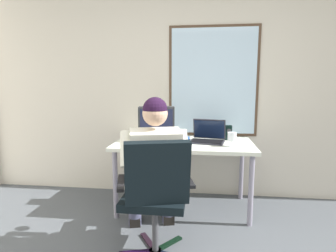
{
  "coord_description": "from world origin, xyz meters",
  "views": [
    {
      "loc": [
        -0.05,
        -1.12,
        1.32
      ],
      "look_at": [
        -0.34,
        1.3,
        0.95
      ],
      "focal_mm": 29.66,
      "sensor_mm": 36.0,
      "label": 1
    }
  ],
  "objects_px": {
    "office_chair": "(156,190)",
    "desk_speaker": "(228,133)",
    "person_seated": "(154,168)",
    "desk": "(184,148)",
    "crt_monitor": "(157,122)",
    "wine_glass": "(232,137)",
    "laptop": "(208,136)",
    "coffee_mug": "(185,142)"
  },
  "relations": [
    {
      "from": "desk_speaker",
      "to": "office_chair",
      "type": "bearing_deg",
      "value": -118.88
    },
    {
      "from": "office_chair",
      "to": "person_seated",
      "type": "xyz_separation_m",
      "value": [
        -0.06,
        0.25,
        0.09
      ]
    },
    {
      "from": "desk",
      "to": "laptop",
      "type": "bearing_deg",
      "value": 12.22
    },
    {
      "from": "laptop",
      "to": "wine_glass",
      "type": "bearing_deg",
      "value": -43.79
    },
    {
      "from": "desk",
      "to": "crt_monitor",
      "type": "bearing_deg",
      "value": -179.62
    },
    {
      "from": "person_seated",
      "to": "desk_speaker",
      "type": "height_order",
      "value": "person_seated"
    },
    {
      "from": "desk",
      "to": "desk_speaker",
      "type": "bearing_deg",
      "value": 19.89
    },
    {
      "from": "office_chair",
      "to": "wine_glass",
      "type": "xyz_separation_m",
      "value": [
        0.62,
        0.77,
        0.26
      ]
    },
    {
      "from": "desk",
      "to": "coffee_mug",
      "type": "distance_m",
      "value": 0.23
    },
    {
      "from": "laptop",
      "to": "coffee_mug",
      "type": "xyz_separation_m",
      "value": [
        -0.22,
        -0.26,
        -0.01
      ]
    },
    {
      "from": "crt_monitor",
      "to": "wine_glass",
      "type": "distance_m",
      "value": 0.79
    },
    {
      "from": "office_chair",
      "to": "wine_glass",
      "type": "height_order",
      "value": "office_chair"
    },
    {
      "from": "desk",
      "to": "crt_monitor",
      "type": "height_order",
      "value": "crt_monitor"
    },
    {
      "from": "wine_glass",
      "to": "coffee_mug",
      "type": "height_order",
      "value": "wine_glass"
    },
    {
      "from": "desk",
      "to": "wine_glass",
      "type": "relative_size",
      "value": 10.11
    },
    {
      "from": "office_chair",
      "to": "desk",
      "type": "bearing_deg",
      "value": 81.54
    },
    {
      "from": "person_seated",
      "to": "desk_speaker",
      "type": "distance_m",
      "value": 1.1
    },
    {
      "from": "desk",
      "to": "crt_monitor",
      "type": "relative_size",
      "value": 3.66
    },
    {
      "from": "office_chair",
      "to": "person_seated",
      "type": "distance_m",
      "value": 0.27
    },
    {
      "from": "coffee_mug",
      "to": "crt_monitor",
      "type": "bearing_deg",
      "value": 147.73
    },
    {
      "from": "desk",
      "to": "person_seated",
      "type": "relative_size",
      "value": 1.16
    },
    {
      "from": "desk_speaker",
      "to": "person_seated",
      "type": "bearing_deg",
      "value": -127.88
    },
    {
      "from": "crt_monitor",
      "to": "laptop",
      "type": "xyz_separation_m",
      "value": [
        0.54,
        0.06,
        -0.15
      ]
    },
    {
      "from": "person_seated",
      "to": "coffee_mug",
      "type": "distance_m",
      "value": 0.55
    },
    {
      "from": "office_chair",
      "to": "wine_glass",
      "type": "distance_m",
      "value": 1.02
    },
    {
      "from": "coffee_mug",
      "to": "desk_speaker",
      "type": "bearing_deg",
      "value": 39.99
    },
    {
      "from": "laptop",
      "to": "desk_speaker",
      "type": "height_order",
      "value": "laptop"
    },
    {
      "from": "person_seated",
      "to": "crt_monitor",
      "type": "height_order",
      "value": "person_seated"
    },
    {
      "from": "laptop",
      "to": "person_seated",
      "type": "bearing_deg",
      "value": -121.1
    },
    {
      "from": "office_chair",
      "to": "coffee_mug",
      "type": "bearing_deg",
      "value": 77.17
    },
    {
      "from": "desk",
      "to": "desk_speaker",
      "type": "distance_m",
      "value": 0.52
    },
    {
      "from": "desk_speaker",
      "to": "coffee_mug",
      "type": "bearing_deg",
      "value": -140.01
    },
    {
      "from": "desk",
      "to": "wine_glass",
      "type": "bearing_deg",
      "value": -18.71
    },
    {
      "from": "crt_monitor",
      "to": "wine_glass",
      "type": "bearing_deg",
      "value": -11.79
    },
    {
      "from": "crt_monitor",
      "to": "desk_speaker",
      "type": "bearing_deg",
      "value": 12.8
    },
    {
      "from": "office_chair",
      "to": "wine_glass",
      "type": "relative_size",
      "value": 6.72
    },
    {
      "from": "desk_speaker",
      "to": "laptop",
      "type": "bearing_deg",
      "value": -152.2
    },
    {
      "from": "laptop",
      "to": "office_chair",
      "type": "bearing_deg",
      "value": -111.51
    },
    {
      "from": "office_chair",
      "to": "coffee_mug",
      "type": "xyz_separation_m",
      "value": [
        0.17,
        0.74,
        0.22
      ]
    },
    {
      "from": "crt_monitor",
      "to": "wine_glass",
      "type": "xyz_separation_m",
      "value": [
        0.76,
        -0.16,
        -0.11
      ]
    },
    {
      "from": "desk_speaker",
      "to": "desk",
      "type": "bearing_deg",
      "value": -160.11
    },
    {
      "from": "office_chair",
      "to": "desk_speaker",
      "type": "distance_m",
      "value": 1.29
    }
  ]
}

